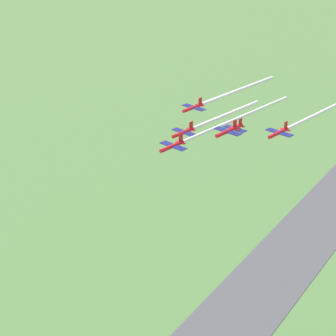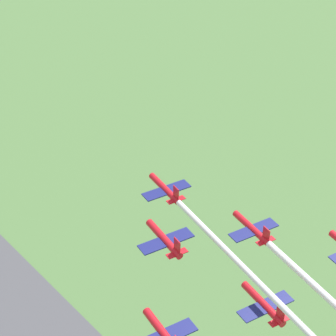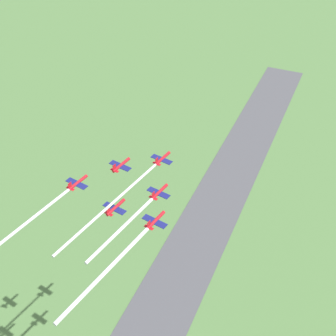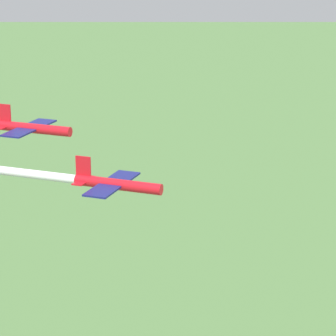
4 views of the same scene
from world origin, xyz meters
name	(u,v)px [view 2 (image 2 of 4)]	position (x,y,z in m)	size (l,w,h in m)	color
jet_0	(166,189)	(-22.59, -14.29, 90.79)	(8.07, 7.98, 3.07)	red
jet_1	(165,240)	(-17.66, -29.79, 93.30)	(8.07, 7.98, 3.07)	red
jet_2	(253,229)	(-6.65, -17.51, 88.56)	(8.07, 7.98, 3.07)	red
jet_3	(165,335)	(-12.72, -45.28, 91.04)	(8.07, 7.98, 3.07)	red
jet_4	(265,305)	(-1.72, -33.00, 87.90)	(8.07, 7.98, 3.07)	red
smoke_trail_0	(277,301)	(0.08, -34.61, 90.75)	(39.70, 35.72, 0.93)	white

